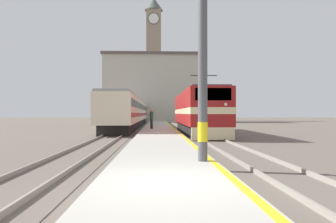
% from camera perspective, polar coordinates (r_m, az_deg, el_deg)
% --- Properties ---
extents(ground_plane, '(200.00, 200.00, 0.00)m').
position_cam_1_polar(ground_plane, '(37.11, -1.68, -3.09)').
color(ground_plane, '#60564C').
extents(platform, '(3.23, 140.00, 0.32)m').
position_cam_1_polar(platform, '(32.11, -1.62, -3.24)').
color(platform, '#ADA89E').
rests_on(platform, ground).
extents(rail_track_near, '(2.83, 140.00, 0.16)m').
position_cam_1_polar(rail_track_near, '(32.32, 4.37, -3.45)').
color(rail_track_near, '#60564C').
rests_on(rail_track_near, ground).
extents(rail_track_far, '(2.83, 140.00, 0.16)m').
position_cam_1_polar(rail_track_far, '(32.28, -7.99, -3.45)').
color(rail_track_far, '#60564C').
rests_on(rail_track_far, ground).
extents(locomotive_train, '(2.92, 16.99, 4.71)m').
position_cam_1_polar(locomotive_train, '(29.23, 5.04, -0.09)').
color(locomotive_train, black).
rests_on(locomotive_train, ground).
extents(passenger_train, '(2.92, 49.14, 3.61)m').
position_cam_1_polar(passenger_train, '(48.67, -5.99, -0.13)').
color(passenger_train, black).
rests_on(passenger_train, ground).
extents(catenary_mast, '(2.49, 0.31, 7.42)m').
position_cam_1_polar(catenary_mast, '(10.39, 6.43, 11.77)').
color(catenary_mast, '#4C4C51').
rests_on(catenary_mast, platform).
extents(person_on_platform, '(0.34, 0.34, 1.87)m').
position_cam_1_polar(person_on_platform, '(31.43, -2.89, -1.19)').
color(person_on_platform, '#23232D').
rests_on(person_on_platform, platform).
extents(clock_tower, '(4.43, 4.43, 30.19)m').
position_cam_1_polar(clock_tower, '(81.27, -2.51, 9.65)').
color(clock_tower, gray).
rests_on(clock_tower, ground).
extents(station_building, '(19.94, 9.07, 13.90)m').
position_cam_1_polar(station_building, '(68.30, -2.78, 4.03)').
color(station_building, '#B7B2A3').
rests_on(station_building, ground).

